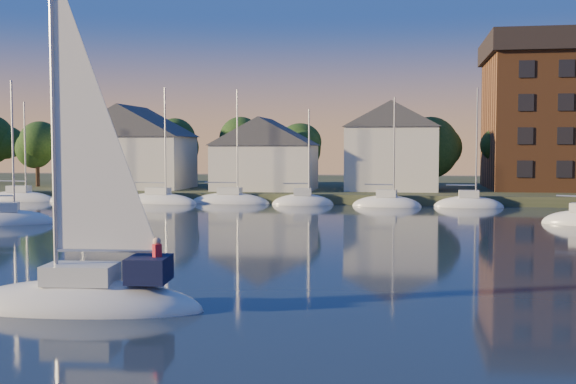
% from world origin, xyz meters
% --- Properties ---
extents(ground, '(260.00, 260.00, 0.00)m').
position_xyz_m(ground, '(0.00, 0.00, 0.00)').
color(ground, black).
rests_on(ground, ground).
extents(shoreline_land, '(160.00, 50.00, 2.00)m').
position_xyz_m(shoreline_land, '(0.00, 75.00, 0.00)').
color(shoreline_land, '#353F25').
rests_on(shoreline_land, ground).
extents(wooden_dock, '(120.00, 3.00, 1.00)m').
position_xyz_m(wooden_dock, '(0.00, 52.00, 0.00)').
color(wooden_dock, brown).
rests_on(wooden_dock, ground).
extents(clubhouse_west, '(13.65, 9.45, 9.64)m').
position_xyz_m(clubhouse_west, '(-22.00, 58.00, 5.93)').
color(clubhouse_west, silver).
rests_on(clubhouse_west, shoreline_land).
extents(clubhouse_centre, '(11.55, 8.40, 8.08)m').
position_xyz_m(clubhouse_centre, '(-6.00, 57.00, 5.13)').
color(clubhouse_centre, silver).
rests_on(clubhouse_centre, shoreline_land).
extents(clubhouse_east, '(10.50, 8.40, 9.80)m').
position_xyz_m(clubhouse_east, '(8.00, 59.00, 6.00)').
color(clubhouse_east, silver).
rests_on(clubhouse_east, shoreline_land).
extents(tree_line, '(93.40, 5.40, 8.90)m').
position_xyz_m(tree_line, '(2.00, 63.00, 7.18)').
color(tree_line, '#3A291A').
rests_on(tree_line, shoreline_land).
extents(moored_fleet, '(63.50, 2.40, 12.05)m').
position_xyz_m(moored_fleet, '(-12.00, 49.00, 0.10)').
color(moored_fleet, silver).
rests_on(moored_fleet, ground).
extents(hero_sailboat, '(9.13, 3.70, 13.91)m').
position_xyz_m(hero_sailboat, '(-1.64, 1.61, 0.58)').
color(hero_sailboat, silver).
rests_on(hero_sailboat, ground).
extents(drifting_sailboat_left, '(8.06, 5.21, 11.91)m').
position_xyz_m(drifting_sailboat_left, '(-20.36, 27.64, 0.10)').
color(drifting_sailboat_left, silver).
rests_on(drifting_sailboat_left, ground).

